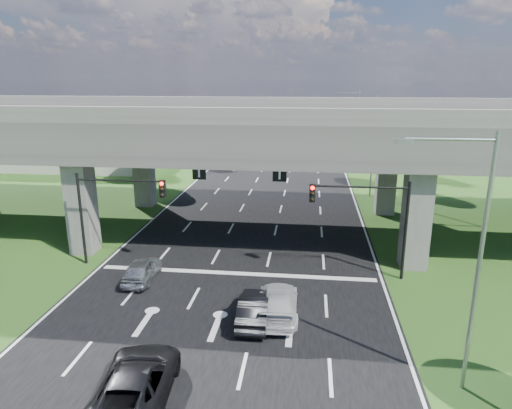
% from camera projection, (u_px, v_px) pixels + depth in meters
% --- Properties ---
extents(ground, '(160.00, 160.00, 0.00)m').
position_uv_depth(ground, '(226.00, 300.00, 24.81)').
color(ground, '#294D18').
rests_on(ground, ground).
extents(road, '(18.00, 120.00, 0.03)m').
position_uv_depth(road, '(250.00, 238.00, 34.37)').
color(road, black).
rests_on(road, ground).
extents(overpass, '(80.00, 15.00, 10.00)m').
position_uv_depth(overpass, '(253.00, 130.00, 34.14)').
color(overpass, '#363431').
rests_on(overpass, ground).
extents(warehouse, '(20.00, 10.00, 4.00)m').
position_uv_depth(warehouse, '(81.00, 152.00, 60.68)').
color(warehouse, '#9E9E99').
rests_on(warehouse, ground).
extents(signal_right, '(5.76, 0.54, 6.00)m').
position_uv_depth(signal_right, '(369.00, 211.00, 26.56)').
color(signal_right, black).
rests_on(signal_right, ground).
extents(signal_left, '(5.76, 0.54, 6.00)m').
position_uv_depth(signal_left, '(112.00, 203.00, 28.34)').
color(signal_left, black).
rests_on(signal_left, ground).
extents(streetlight_near, '(3.38, 0.25, 10.00)m').
position_uv_depth(streetlight_near, '(470.00, 247.00, 16.35)').
color(streetlight_near, gray).
rests_on(streetlight_near, ground).
extents(streetlight_far, '(3.38, 0.25, 10.00)m').
position_uv_depth(streetlight_far, '(369.00, 138.00, 45.02)').
color(streetlight_far, gray).
rests_on(streetlight_far, ground).
extents(streetlight_beyond, '(3.38, 0.25, 10.00)m').
position_uv_depth(streetlight_beyond, '(355.00, 123.00, 60.32)').
color(streetlight_beyond, gray).
rests_on(streetlight_beyond, ground).
extents(tree_left_near, '(4.50, 4.50, 7.80)m').
position_uv_depth(tree_left_near, '(143.00, 142.00, 49.95)').
color(tree_left_near, black).
rests_on(tree_left_near, ground).
extents(tree_left_mid, '(3.91, 3.90, 6.76)m').
position_uv_depth(tree_left_mid, '(143.00, 138.00, 58.11)').
color(tree_left_mid, black).
rests_on(tree_left_mid, ground).
extents(tree_left_far, '(4.80, 4.80, 8.32)m').
position_uv_depth(tree_left_far, '(189.00, 125.00, 65.04)').
color(tree_left_far, black).
rests_on(tree_left_far, ground).
extents(tree_right_near, '(4.20, 4.20, 7.28)m').
position_uv_depth(tree_right_near, '(392.00, 147.00, 48.88)').
color(tree_right_near, black).
rests_on(tree_right_near, ground).
extents(tree_right_mid, '(3.91, 3.90, 6.76)m').
position_uv_depth(tree_right_mid, '(406.00, 140.00, 56.27)').
color(tree_right_mid, black).
rests_on(tree_right_mid, ground).
extents(tree_right_far, '(4.50, 4.50, 7.80)m').
position_uv_depth(tree_right_far, '(366.00, 128.00, 64.20)').
color(tree_right_far, black).
rests_on(tree_right_far, ground).
extents(car_silver, '(1.71, 3.98, 1.34)m').
position_uv_depth(car_silver, '(142.00, 270.00, 27.04)').
color(car_silver, '#A1A3A9').
rests_on(car_silver, road).
extents(car_dark, '(1.54, 4.20, 1.37)m').
position_uv_depth(car_dark, '(254.00, 308.00, 22.50)').
color(car_dark, black).
rests_on(car_dark, road).
extents(car_white, '(2.20, 4.91, 1.40)m').
position_uv_depth(car_white, '(278.00, 302.00, 23.06)').
color(car_white, '#BDBDBD').
rests_on(car_white, road).
extents(car_trailing, '(3.06, 5.80, 1.56)m').
position_uv_depth(car_trailing, '(136.00, 383.00, 16.85)').
color(car_trailing, black).
rests_on(car_trailing, road).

